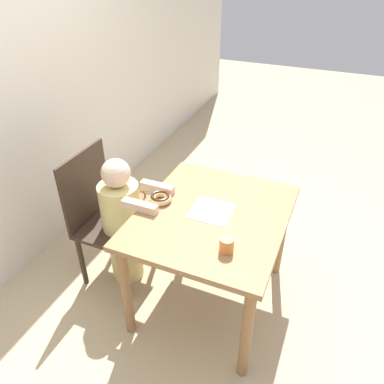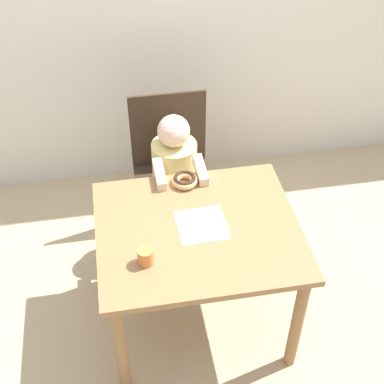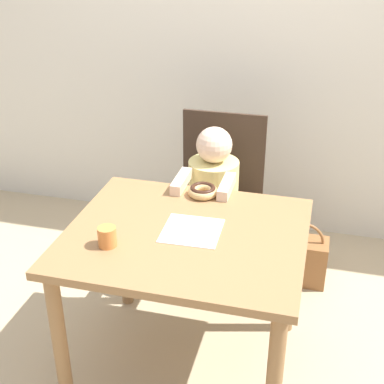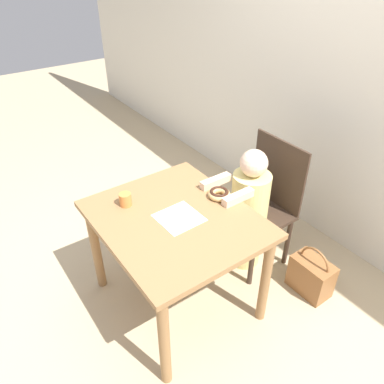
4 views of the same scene
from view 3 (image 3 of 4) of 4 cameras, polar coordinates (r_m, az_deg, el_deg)
name	(u,v)px [view 3 (image 3 of 4)]	position (r m, az deg, el deg)	size (l,w,h in m)	color
ground_plane	(187,362)	(2.62, -0.58, -17.70)	(12.00, 12.00, 0.00)	tan
wall_back	(247,34)	(3.29, 5.93, 16.44)	(8.00, 0.05, 2.50)	silver
dining_table	(186,254)	(2.24, -0.65, -6.65)	(0.97, 0.83, 0.71)	olive
chair	(218,199)	(2.93, 2.78, -0.75)	(0.46, 0.42, 0.93)	#38281E
child_figure	(213,212)	(2.82, 2.22, -2.14)	(0.27, 0.46, 0.94)	#E0D17F
donut	(203,191)	(2.45, 1.16, 0.15)	(0.14, 0.14, 0.05)	#DBB270
napkin	(192,231)	(2.19, -0.02, -4.13)	(0.24, 0.24, 0.00)	white
handbag	(301,259)	(3.10, 11.58, -7.03)	(0.28, 0.17, 0.37)	brown
cup	(107,237)	(2.10, -9.03, -4.72)	(0.07, 0.07, 0.08)	orange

